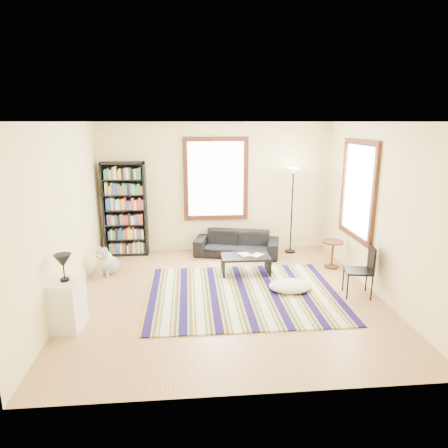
{
  "coord_description": "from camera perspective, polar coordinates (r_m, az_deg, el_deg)",
  "views": [
    {
      "loc": [
        -0.6,
        -6.1,
        2.8
      ],
      "look_at": [
        0.0,
        0.5,
        1.1
      ],
      "focal_mm": 32.0,
      "sensor_mm": 36.0,
      "label": 1
    }
  ],
  "objects": [
    {
      "name": "white_cabinet",
      "position": [
        6.03,
        -21.47,
        -10.65
      ],
      "size": [
        0.43,
        0.53,
        0.7
      ],
      "primitive_type": "cube",
      "rotation": [
        0.0,
        0.0,
        -0.09
      ],
      "color": "silver",
      "rests_on": "floor"
    },
    {
      "name": "sofa",
      "position": [
        8.6,
        1.83,
        -2.81
      ],
      "size": [
        1.9,
        1.11,
        0.52
      ],
      "primitive_type": "imported",
      "rotation": [
        0.0,
        0.0,
        -0.25
      ],
      "color": "black",
      "rests_on": "floor"
    },
    {
      "name": "side_table",
      "position": [
        8.16,
        15.21,
        -4.21
      ],
      "size": [
        0.5,
        0.5,
        0.54
      ],
      "primitive_type": "cylinder",
      "rotation": [
        0.0,
        0.0,
        0.29
      ],
      "color": "#4B2812",
      "rests_on": "floor"
    },
    {
      "name": "dog",
      "position": [
        7.86,
        -16.07,
        -4.88
      ],
      "size": [
        0.6,
        0.68,
        0.56
      ],
      "primitive_type": null,
      "rotation": [
        0.0,
        0.0,
        -0.44
      ],
      "color": "#B8B8B8",
      "rests_on": "floor"
    },
    {
      "name": "book_b",
      "position": [
        7.59,
        4.18,
        -4.33
      ],
      "size": [
        0.29,
        0.29,
        0.02
      ],
      "primitive_type": "imported",
      "rotation": [
        0.0,
        0.0,
        -0.76
      ],
      "color": "beige",
      "rests_on": "coffee_table"
    },
    {
      "name": "folding_chair",
      "position": [
        6.94,
        18.62,
        -6.37
      ],
      "size": [
        0.49,
        0.47,
        0.86
      ],
      "primitive_type": "cube",
      "rotation": [
        0.0,
        0.0,
        -0.19
      ],
      "color": "black",
      "rests_on": "floor"
    },
    {
      "name": "wall_left",
      "position": [
        6.56,
        -22.37,
        0.96
      ],
      "size": [
        0.1,
        5.0,
        2.8
      ],
      "primitive_type": "cube",
      "color": "beige",
      "rests_on": "floor"
    },
    {
      "name": "wall_back",
      "position": [
        8.78,
        -1.21,
        5.21
      ],
      "size": [
        5.0,
        0.1,
        2.8
      ],
      "primitive_type": "cube",
      "color": "beige",
      "rests_on": "floor"
    },
    {
      "name": "rug",
      "position": [
        6.78,
        2.82,
        -9.91
      ],
      "size": [
        3.18,
        2.55,
        0.02
      ],
      "primitive_type": "cube",
      "color": "#150D43",
      "rests_on": "floor"
    },
    {
      "name": "book_a",
      "position": [
        7.51,
        2.35,
        -4.5
      ],
      "size": [
        0.3,
        0.26,
        0.02
      ],
      "primitive_type": "imported",
      "rotation": [
        0.0,
        0.0,
        0.34
      ],
      "color": "beige",
      "rests_on": "coffee_table"
    },
    {
      "name": "wall_front",
      "position": [
        3.86,
        4.1,
        -6.9
      ],
      "size": [
        5.0,
        0.1,
        2.8
      ],
      "primitive_type": "cube",
      "color": "beige",
      "rests_on": "floor"
    },
    {
      "name": "floor",
      "position": [
        6.76,
        0.39,
        -10.55
      ],
      "size": [
        5.0,
        5.0,
        0.1
      ],
      "primitive_type": "cube",
      "color": "#AD884F",
      "rests_on": "ground"
    },
    {
      "name": "table_lamp",
      "position": [
        5.83,
        -21.95,
        -5.82
      ],
      "size": [
        0.26,
        0.26,
        0.38
      ],
      "primitive_type": null,
      "rotation": [
        0.0,
        0.0,
        0.11
      ],
      "color": "black",
      "rests_on": "white_cabinet"
    },
    {
      "name": "floor_cushion",
      "position": [
        6.96,
        9.45,
        -8.71
      ],
      "size": [
        0.85,
        0.71,
        0.18
      ],
      "primitive_type": "ellipsoid",
      "rotation": [
        0.0,
        0.0,
        0.24
      ],
      "color": "white",
      "rests_on": "floor"
    },
    {
      "name": "ceiling",
      "position": [
        6.13,
        0.43,
        14.86
      ],
      "size": [
        5.0,
        5.0,
        0.1
      ],
      "primitive_type": "cube",
      "color": "white",
      "rests_on": "floor"
    },
    {
      "name": "wall_right",
      "position": [
        7.0,
        21.67,
        1.83
      ],
      "size": [
        0.1,
        5.0,
        2.8
      ],
      "primitive_type": "cube",
      "color": "beige",
      "rests_on": "floor"
    },
    {
      "name": "floor_lamp",
      "position": [
        8.74,
        9.65,
        1.83
      ],
      "size": [
        0.3,
        0.3,
        1.86
      ],
      "primitive_type": null,
      "rotation": [
        0.0,
        0.0,
        0.01
      ],
      "color": "black",
      "rests_on": "floor"
    },
    {
      "name": "coffee_table",
      "position": [
        7.58,
        3.09,
        -5.84
      ],
      "size": [
        0.97,
        0.65,
        0.36
      ],
      "primitive_type": "cube",
      "rotation": [
        0.0,
        0.0,
        -0.17
      ],
      "color": "black",
      "rests_on": "floor"
    },
    {
      "name": "window_back",
      "position": [
        8.67,
        -1.18,
        6.43
      ],
      "size": [
        1.2,
        0.06,
        1.6
      ],
      "primitive_type": "cube",
      "color": "white",
      "rests_on": "wall_back"
    },
    {
      "name": "window_right",
      "position": [
        7.64,
        18.62,
        4.6
      ],
      "size": [
        0.06,
        1.2,
        1.6
      ],
      "primitive_type": "cube",
      "color": "white",
      "rests_on": "wall_right"
    },
    {
      "name": "bookshelf",
      "position": [
        8.71,
        -13.94,
        2.04
      ],
      "size": [
        0.9,
        0.3,
        2.0
      ],
      "primitive_type": "cube",
      "color": "black",
      "rests_on": "floor"
    }
  ]
}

